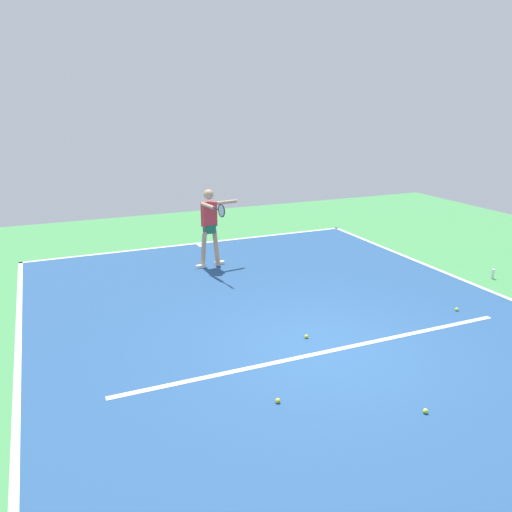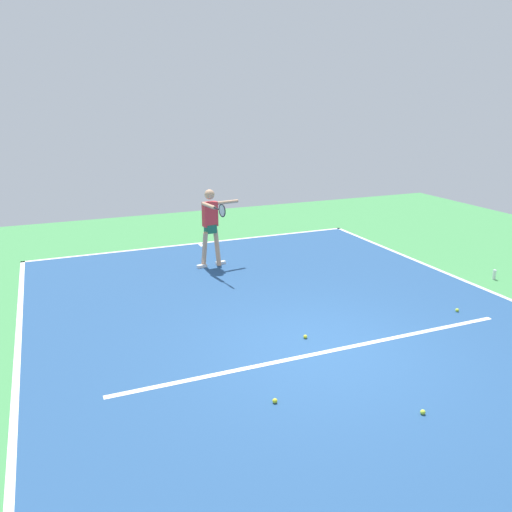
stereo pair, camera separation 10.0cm
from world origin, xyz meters
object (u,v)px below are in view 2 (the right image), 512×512
at_px(tennis_ball_near_player, 423,412).
at_px(water_bottle, 494,275).
at_px(tennis_player, 211,222).
at_px(tennis_ball_far_corner, 275,401).
at_px(tennis_ball_by_baseline, 305,337).
at_px(tennis_ball_near_service_line, 457,310).

relative_size(tennis_ball_near_player, water_bottle, 0.30).
bearing_deg(tennis_ball_near_player, tennis_player, -85.28).
xyz_separation_m(tennis_player, tennis_ball_far_corner, (1.05, 5.89, -1.05)).
bearing_deg(tennis_ball_by_baseline, tennis_ball_near_service_line, 178.36).
relative_size(tennis_player, tennis_ball_near_player, 28.17).
bearing_deg(tennis_ball_near_player, tennis_ball_far_corner, -30.47).
xyz_separation_m(tennis_ball_by_baseline, tennis_ball_near_player, (-0.35, 2.50, 0.00)).
bearing_deg(tennis_player, tennis_ball_far_corner, 70.81).
bearing_deg(tennis_ball_near_service_line, tennis_ball_far_corner, 18.17).
bearing_deg(tennis_ball_near_service_line, water_bottle, -151.97).
relative_size(tennis_player, tennis_ball_far_corner, 28.17).
height_order(tennis_player, tennis_ball_near_player, tennis_player).
bearing_deg(tennis_ball_far_corner, tennis_ball_near_service_line, -161.83).
distance_m(tennis_ball_far_corner, tennis_ball_by_baseline, 2.00).
distance_m(tennis_player, water_bottle, 6.48).
relative_size(tennis_ball_far_corner, tennis_ball_near_player, 1.00).
bearing_deg(tennis_ball_near_player, tennis_ball_near_service_line, -139.48).
bearing_deg(tennis_ball_far_corner, water_bottle, -158.51).
bearing_deg(tennis_player, tennis_ball_by_baseline, 83.80).
height_order(tennis_ball_near_service_line, tennis_ball_by_baseline, same).
relative_size(tennis_ball_near_service_line, tennis_ball_far_corner, 1.00).
height_order(tennis_ball_near_service_line, water_bottle, water_bottle).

